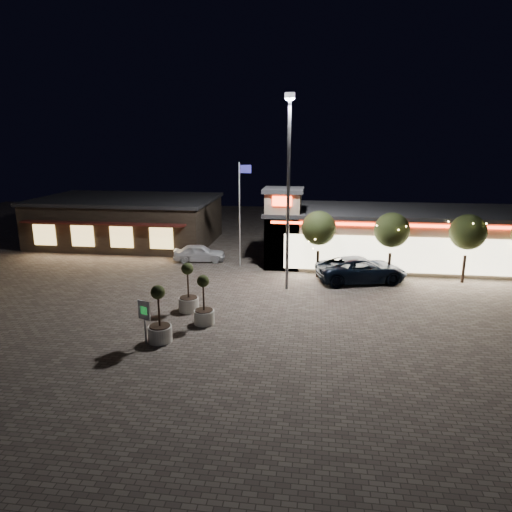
# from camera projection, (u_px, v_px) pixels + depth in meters

# --- Properties ---
(ground) EXTENTS (90.00, 90.00, 0.00)m
(ground) POSITION_uv_depth(u_px,v_px,m) (236.00, 337.00, 22.96)
(ground) COLOR #6E6359
(ground) RESTS_ON ground
(retail_building) EXTENTS (20.40, 8.40, 6.10)m
(retail_building) POSITION_uv_depth(u_px,v_px,m) (388.00, 235.00, 36.33)
(retail_building) COLOR tan
(retail_building) RESTS_ON ground
(restaurant_building) EXTENTS (16.40, 11.00, 4.30)m
(restaurant_building) POSITION_uv_depth(u_px,v_px,m) (128.00, 220.00, 43.41)
(restaurant_building) COLOR #382D23
(restaurant_building) RESTS_ON ground
(floodlight_pole) EXTENTS (0.60, 0.40, 12.38)m
(floodlight_pole) POSITION_uv_depth(u_px,v_px,m) (288.00, 183.00, 28.61)
(floodlight_pole) COLOR gray
(floodlight_pole) RESTS_ON ground
(flagpole) EXTENTS (0.95, 0.10, 8.00)m
(flagpole) POSITION_uv_depth(u_px,v_px,m) (241.00, 206.00, 34.49)
(flagpole) COLOR white
(flagpole) RESTS_ON ground
(string_tree_a) EXTENTS (2.42, 2.42, 4.79)m
(string_tree_a) POSITION_uv_depth(u_px,v_px,m) (319.00, 228.00, 32.09)
(string_tree_a) COLOR #332319
(string_tree_a) RESTS_ON ground
(string_tree_b) EXTENTS (2.42, 2.42, 4.79)m
(string_tree_b) POSITION_uv_depth(u_px,v_px,m) (392.00, 230.00, 31.44)
(string_tree_b) COLOR #332319
(string_tree_b) RESTS_ON ground
(string_tree_c) EXTENTS (2.42, 2.42, 4.79)m
(string_tree_c) POSITION_uv_depth(u_px,v_px,m) (468.00, 232.00, 30.79)
(string_tree_c) COLOR #332319
(string_tree_c) RESTS_ON ground
(pickup_truck) EXTENTS (6.78, 4.44, 1.73)m
(pickup_truck) POSITION_uv_depth(u_px,v_px,m) (361.00, 269.00, 31.74)
(pickup_truck) COLOR black
(pickup_truck) RESTS_ON ground
(white_sedan) EXTENTS (4.34, 2.28, 1.41)m
(white_sedan) POSITION_uv_depth(u_px,v_px,m) (199.00, 253.00, 36.93)
(white_sedan) COLOR white
(white_sedan) RESTS_ON ground
(planter_left) EXTENTS (1.17, 1.17, 2.89)m
(planter_left) POSITION_uv_depth(u_px,v_px,m) (188.00, 296.00, 26.28)
(planter_left) COLOR silver
(planter_left) RESTS_ON ground
(planter_mid) EXTENTS (1.18, 1.18, 2.90)m
(planter_mid) POSITION_uv_depth(u_px,v_px,m) (160.00, 324.00, 22.29)
(planter_mid) COLOR silver
(planter_mid) RESTS_ON ground
(planter_right) EXTENTS (1.11, 1.11, 2.73)m
(planter_right) POSITION_uv_depth(u_px,v_px,m) (204.00, 309.00, 24.46)
(planter_right) COLOR silver
(planter_right) RESTS_ON ground
(valet_sign) EXTENTS (0.69, 0.35, 2.20)m
(valet_sign) POSITION_uv_depth(u_px,v_px,m) (144.00, 314.00, 21.88)
(valet_sign) COLOR gray
(valet_sign) RESTS_ON ground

